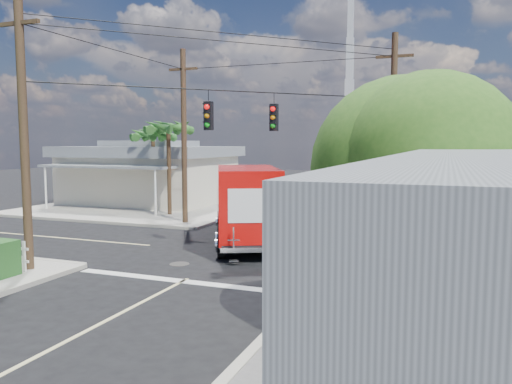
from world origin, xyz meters
The scene contains 13 objects.
ground centered at (0.00, 0.00, 0.00)m, with size 120.00×120.00×0.00m, color black.
sidewalk_nw centered at (-10.88, 10.88, 0.07)m, with size 14.12×14.12×0.14m.
road_markings centered at (0.00, -1.47, 0.01)m, with size 32.00×32.00×0.01m.
building_nw centered at (-12.00, 12.46, 2.22)m, with size 10.80×10.20×4.30m.
radio_tower centered at (0.50, 20.00, 5.64)m, with size 0.80×0.80×17.00m.
tree_ne_front centered at (7.21, 6.76, 4.77)m, with size 4.21×4.14×6.66m.
tree_ne_back centered at (9.81, 8.96, 4.19)m, with size 3.77×3.66×5.82m.
tree_se centered at (7.01, -7.24, 4.04)m, with size 3.67×3.54×5.62m.
palm_nw_front centered at (-7.50, 7.50, 5.04)m, with size 3.01×3.08×5.59m.
palm_nw_back centered at (-9.50, 9.00, 4.67)m, with size 3.01×3.08×5.19m.
utility_poles centered at (-1.58, 1.60, 4.67)m, with size 12.00×10.68×9.00m.
vending_boxes centered at (6.50, 6.20, 0.69)m, with size 1.90×0.50×1.10m.
delivery_truck centered at (-0.34, 1.75, 1.66)m, with size 5.22×7.76×3.27m.
Camera 1 is at (7.51, -17.51, 4.23)m, focal length 35.00 mm.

